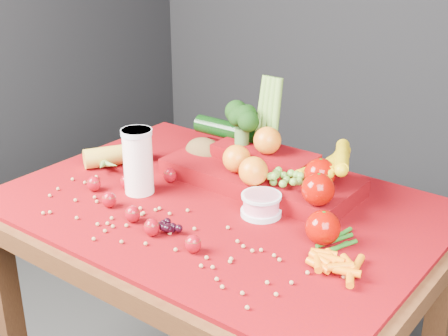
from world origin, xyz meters
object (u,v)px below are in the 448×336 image
Objects in this scene: table at (219,241)px; produce_mound at (269,166)px; yogurt_bowl at (261,204)px; milk_glass at (138,159)px.

produce_mound is at bearing 73.93° from table.
yogurt_bowl is 0.16m from produce_mound.
milk_glass reaches higher than yogurt_bowl.
milk_glass is 0.34m from produce_mound.
produce_mound is (0.25, 0.23, -0.03)m from milk_glass.
table is at bearing -174.80° from yogurt_bowl.
yogurt_bowl reaches higher than table.
table is 0.18m from yogurt_bowl.
produce_mound is at bearing 117.04° from yogurt_bowl.
yogurt_bowl is at bearing 5.20° from table.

